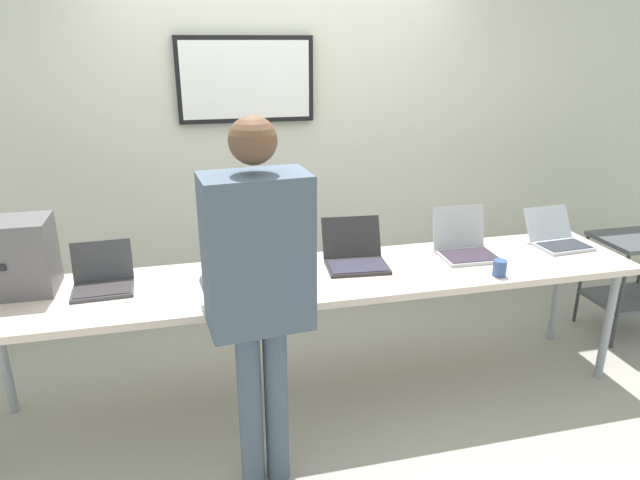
# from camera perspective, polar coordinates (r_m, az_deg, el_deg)

# --- Properties ---
(ground) EXTENTS (8.00, 8.00, 0.04)m
(ground) POSITION_cam_1_polar(r_m,az_deg,el_deg) (3.55, 0.02, -15.52)
(ground) COLOR #9F9C92
(back_wall) EXTENTS (8.00, 0.11, 2.69)m
(back_wall) POSITION_cam_1_polar(r_m,az_deg,el_deg) (4.06, -3.89, 10.10)
(back_wall) COLOR beige
(back_wall) RESTS_ON ground
(workbench) EXTENTS (3.72, 0.70, 0.78)m
(workbench) POSITION_cam_1_polar(r_m,az_deg,el_deg) (3.18, 0.03, -4.30)
(workbench) COLOR beige
(workbench) RESTS_ON ground
(equipment_box) EXTENTS (0.42, 0.30, 0.39)m
(equipment_box) POSITION_cam_1_polar(r_m,az_deg,el_deg) (3.29, -28.97, -1.52)
(equipment_box) COLOR #5D5A5E
(equipment_box) RESTS_ON workbench
(laptop_station_0) EXTENTS (0.32, 0.28, 0.24)m
(laptop_station_0) POSITION_cam_1_polar(r_m,az_deg,el_deg) (3.18, -21.17, -3.69)
(laptop_station_0) COLOR #3C3C40
(laptop_station_0) RESTS_ON workbench
(laptop_station_1) EXTENTS (0.35, 0.33, 0.26)m
(laptop_station_1) POSITION_cam_1_polar(r_m,az_deg,el_deg) (3.16, -8.59, -2.56)
(laptop_station_1) COLOR #3A3441
(laptop_station_1) RESTS_ON workbench
(laptop_station_2) EXTENTS (0.38, 0.38, 0.25)m
(laptop_station_2) POSITION_cam_1_polar(r_m,az_deg,el_deg) (3.29, 3.56, -1.54)
(laptop_station_2) COLOR #282627
(laptop_station_2) RESTS_ON workbench
(laptop_station_3) EXTENTS (0.34, 0.34, 0.27)m
(laptop_station_3) POSITION_cam_1_polar(r_m,az_deg,el_deg) (3.54, 14.45, -0.46)
(laptop_station_3) COLOR #ACAEB4
(laptop_station_3) RESTS_ON workbench
(laptop_station_4) EXTENTS (0.34, 0.36, 0.22)m
(laptop_station_4) POSITION_cam_1_polar(r_m,az_deg,el_deg) (3.90, 22.92, 0.27)
(laptop_station_4) COLOR #A9B0BC
(laptop_station_4) RESTS_ON workbench
(person) EXTENTS (0.47, 0.62, 1.76)m
(person) POSITION_cam_1_polar(r_m,az_deg,el_deg) (2.41, -6.32, -3.91)
(person) COLOR #49596C
(person) RESTS_ON ground
(coffee_mug) EXTENTS (0.08, 0.08, 0.09)m
(coffee_mug) POSITION_cam_1_polar(r_m,az_deg,el_deg) (3.28, 17.77, -2.73)
(coffee_mug) COLOR #325191
(coffee_mug) RESTS_ON workbench
(paper_sheet) EXTENTS (0.27, 0.34, 0.00)m
(paper_sheet) POSITION_cam_1_polar(r_m,az_deg,el_deg) (2.93, -13.69, -6.06)
(paper_sheet) COLOR white
(paper_sheet) RESTS_ON workbench
(storage_cart) EXTENTS (0.56, 0.44, 0.72)m
(storage_cart) POSITION_cam_1_polar(r_m,az_deg,el_deg) (4.59, 29.23, -2.66)
(storage_cart) COLOR #454B51
(storage_cart) RESTS_ON ground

